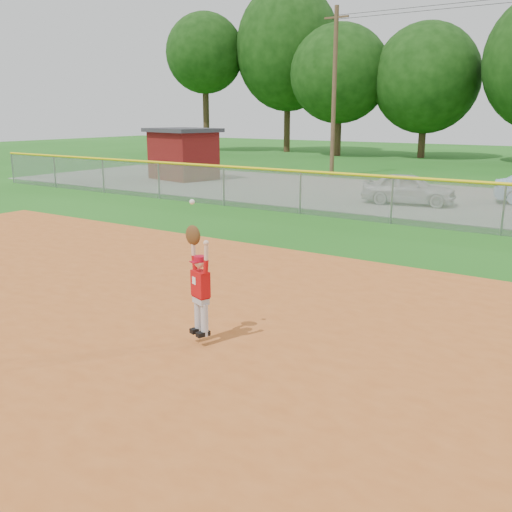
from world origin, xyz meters
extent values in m
plane|color=#1B5B14|center=(0.00, 0.00, 0.00)|extent=(120.00, 120.00, 0.00)
cube|color=#B35620|center=(0.00, -3.00, 0.02)|extent=(24.00, 16.00, 0.04)
cube|color=gray|center=(0.00, 16.00, 0.01)|extent=(44.00, 10.00, 0.03)
imported|color=silver|center=(-0.86, 14.13, 0.63)|extent=(3.71, 2.00, 1.20)
cube|color=#540D0C|center=(-13.80, 15.99, 1.25)|extent=(3.64, 3.05, 2.49)
cube|color=#333338|center=(-13.80, 15.99, 2.59)|extent=(4.12, 3.53, 0.20)
cube|color=gray|center=(0.00, 10.00, 0.75)|extent=(40.00, 0.03, 1.50)
cylinder|color=yellow|center=(0.00, 10.00, 1.50)|extent=(40.00, 0.10, 0.10)
cylinder|color=gray|center=(-20.00, 10.00, 0.75)|extent=(0.06, 0.06, 1.50)
cylinder|color=gray|center=(-16.67, 10.00, 0.75)|extent=(0.06, 0.06, 1.50)
cylinder|color=gray|center=(-13.33, 10.00, 0.75)|extent=(0.06, 0.06, 1.50)
cylinder|color=gray|center=(-10.00, 10.00, 0.75)|extent=(0.06, 0.06, 1.50)
cylinder|color=gray|center=(-6.67, 10.00, 0.75)|extent=(0.06, 0.06, 1.50)
cylinder|color=gray|center=(-3.33, 10.00, 0.75)|extent=(0.06, 0.06, 1.50)
cylinder|color=gray|center=(0.00, 10.00, 0.75)|extent=(0.06, 0.06, 1.50)
cylinder|color=gray|center=(3.33, 10.00, 0.75)|extent=(0.06, 0.06, 1.50)
cylinder|color=#4C3823|center=(-8.00, 22.00, 4.50)|extent=(0.24, 0.24, 9.00)
cube|color=#4C3823|center=(-8.00, 22.00, 8.40)|extent=(1.40, 0.10, 0.10)
cylinder|color=#422D1C|center=(-27.25, 35.02, 2.93)|extent=(0.56, 0.56, 5.87)
ellipsoid|color=#193F0F|center=(-27.25, 35.02, 8.67)|extent=(6.95, 6.95, 7.05)
cylinder|color=#422D1C|center=(-20.61, 38.40, 3.05)|extent=(0.56, 0.56, 6.10)
ellipsoid|color=#193F0F|center=(-20.61, 38.40, 9.01)|extent=(9.19, 9.19, 10.85)
cylinder|color=#422D1C|center=(-14.62, 36.53, 2.22)|extent=(0.56, 0.56, 4.43)
ellipsoid|color=#193F0F|center=(-14.62, 36.53, 6.55)|extent=(8.01, 8.01, 7.88)
cylinder|color=#422D1C|center=(-8.07, 38.17, 2.05)|extent=(0.56, 0.56, 4.11)
ellipsoid|color=#193F0F|center=(-8.07, 38.17, 6.07)|extent=(8.19, 8.19, 8.39)
cylinder|color=silver|center=(1.07, -1.06, 0.45)|extent=(0.14, 0.14, 0.51)
cylinder|color=silver|center=(1.24, -1.13, 0.45)|extent=(0.14, 0.14, 0.51)
cube|color=black|center=(1.06, -1.09, 0.23)|extent=(0.17, 0.23, 0.07)
cube|color=black|center=(1.23, -1.16, 0.23)|extent=(0.17, 0.23, 0.07)
cube|color=silver|center=(1.16, -1.10, 0.73)|extent=(0.30, 0.23, 0.10)
cube|color=maroon|center=(1.16, -1.10, 0.80)|extent=(0.31, 0.24, 0.04)
cube|color=#B40C0F|center=(1.16, -1.10, 0.99)|extent=(0.34, 0.26, 0.39)
cube|color=white|center=(1.09, -1.16, 1.04)|extent=(0.09, 0.04, 0.11)
sphere|color=beige|center=(1.16, -1.10, 1.32)|extent=(0.22, 0.22, 0.17)
cylinder|color=#AB0A20|center=(1.16, -1.10, 1.37)|extent=(0.23, 0.23, 0.08)
cube|color=#AB0A20|center=(1.12, -1.18, 1.34)|extent=(0.16, 0.14, 0.02)
cylinder|color=#B40C0F|center=(1.00, -1.04, 1.29)|extent=(0.12, 0.10, 0.21)
cylinder|color=beige|center=(0.98, -1.03, 1.50)|extent=(0.09, 0.08, 0.23)
ellipsoid|color=#4C2D14|center=(0.98, -1.03, 1.70)|extent=(0.29, 0.20, 0.31)
sphere|color=white|center=(0.98, -1.03, 2.19)|extent=(0.10, 0.10, 0.08)
cylinder|color=#B40C0F|center=(1.31, -1.15, 1.29)|extent=(0.12, 0.10, 0.21)
cylinder|color=beige|center=(1.33, -1.16, 1.50)|extent=(0.09, 0.08, 0.23)
sphere|color=beige|center=(1.33, -1.16, 1.64)|extent=(0.10, 0.10, 0.08)
camera|label=1|loc=(6.33, -7.42, 3.46)|focal=40.00mm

